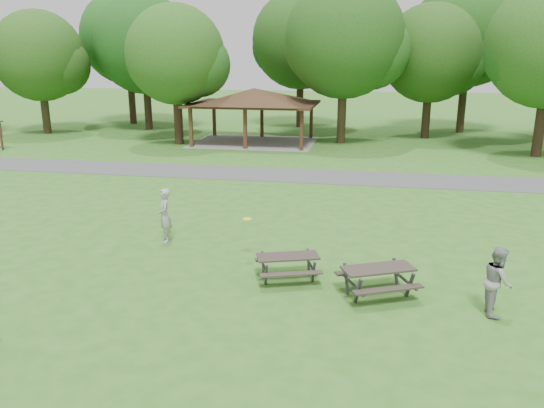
{
  "coord_description": "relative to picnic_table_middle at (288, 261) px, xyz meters",
  "views": [
    {
      "loc": [
        4.03,
        -12.25,
        5.97
      ],
      "look_at": [
        1.0,
        4.0,
        1.3
      ],
      "focal_mm": 35.0,
      "sensor_mm": 36.0,
      "label": 1
    }
  ],
  "objects": [
    {
      "name": "tree_row_c",
      "position": [
        -15.89,
        27.95,
        6.0
      ],
      "size": [
        8.19,
        7.8,
        10.67
      ],
      "color": "black",
      "rests_on": "ground"
    },
    {
      "name": "frisbee_catcher",
      "position": [
        5.16,
        -1.04,
        0.3
      ],
      "size": [
        0.65,
        0.82,
        1.67
      ],
      "primitive_type": "imported",
      "rotation": [
        0.0,
        0.0,
        1.56
      ],
      "color": "gray",
      "rests_on": "ground"
    },
    {
      "name": "pavilion",
      "position": [
        -5.99,
        22.93,
        2.53
      ],
      "size": [
        8.6,
        7.01,
        3.76
      ],
      "color": "#3C2816",
      "rests_on": "ground"
    },
    {
      "name": "asphalt_path",
      "position": [
        -1.99,
        12.93,
        -0.53
      ],
      "size": [
        120.0,
        3.2,
        0.02
      ],
      "primitive_type": "cube",
      "color": "#48484A",
      "rests_on": "ground"
    },
    {
      "name": "tree_row_d",
      "position": [
        -10.9,
        21.45,
        5.23
      ],
      "size": [
        6.93,
        6.6,
        9.27
      ],
      "color": "black",
      "rests_on": "ground"
    },
    {
      "name": "tree_row_e",
      "position": [
        0.11,
        23.95,
        6.25
      ],
      "size": [
        8.4,
        8.0,
        11.02
      ],
      "color": "#322416",
      "rests_on": "ground"
    },
    {
      "name": "frisbee_thrower",
      "position": [
        -4.45,
        2.34,
        0.36
      ],
      "size": [
        0.66,
        0.77,
        1.79
      ],
      "primitive_type": "imported",
      "rotation": [
        0.0,
        0.0,
        -1.15
      ],
      "color": "#A6A6A8",
      "rests_on": "ground"
    },
    {
      "name": "frisbee_in_flight",
      "position": [
        -1.43,
        1.28,
        0.74
      ],
      "size": [
        0.31,
        0.31,
        0.02
      ],
      "color": "yellow",
      "rests_on": "ground"
    },
    {
      "name": "picnic_table_far",
      "position": [
        2.41,
        -0.56,
        0.05
      ],
      "size": [
        2.27,
        2.09,
        0.79
      ],
      "color": "#302722",
      "rests_on": "ground"
    },
    {
      "name": "tree_deep_a",
      "position": [
        -18.89,
        31.45,
        6.59
      ],
      "size": [
        8.4,
        8.0,
        11.38
      ],
      "color": "black",
      "rests_on": "ground"
    },
    {
      "name": "ground",
      "position": [
        -1.99,
        -1.07,
        -0.54
      ],
      "size": [
        160.0,
        160.0,
        0.0
      ],
      "primitive_type": "plane",
      "color": "#31691E",
      "rests_on": "ground"
    },
    {
      "name": "tree_deep_c",
      "position": [
        9.12,
        30.95,
        6.91
      ],
      "size": [
        8.82,
        8.4,
        11.9
      ],
      "color": "#322216",
      "rests_on": "ground"
    },
    {
      "name": "tree_deep_b",
      "position": [
        -3.89,
        31.95,
        6.35
      ],
      "size": [
        8.4,
        8.0,
        11.13
      ],
      "color": "black",
      "rests_on": "ground"
    },
    {
      "name": "picnic_table_middle",
      "position": [
        0.0,
        0.0,
        0.0
      ],
      "size": [
        2.02,
        1.81,
        0.73
      ],
      "color": "#2E2521",
      "rests_on": "ground"
    },
    {
      "name": "tree_row_f",
      "position": [
        6.1,
        27.45,
        5.3
      ],
      "size": [
        7.35,
        7.0,
        9.55
      ],
      "color": "black",
      "rests_on": "ground"
    },
    {
      "name": "tree_row_b",
      "position": [
        -22.9,
        24.45,
        5.13
      ],
      "size": [
        7.14,
        6.8,
        9.28
      ],
      "color": "#302315",
      "rests_on": "ground"
    }
  ]
}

